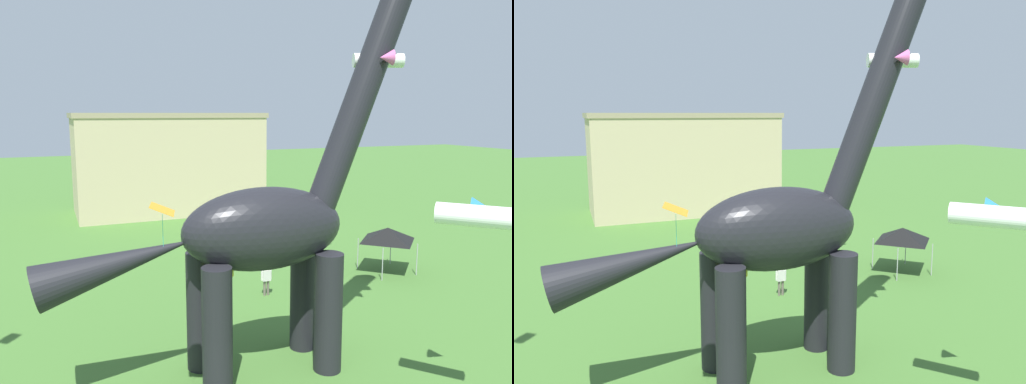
{
  "view_description": "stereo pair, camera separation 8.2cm",
  "coord_description": "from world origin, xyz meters",
  "views": [
    {
      "loc": [
        -5.12,
        -12.11,
        10.41
      ],
      "look_at": [
        2.35,
        5.69,
        7.37
      ],
      "focal_mm": 35.17,
      "sensor_mm": 36.0,
      "label": 1
    },
    {
      "loc": [
        -5.04,
        -12.14,
        10.41
      ],
      "look_at": [
        2.35,
        5.69,
        7.37
      ],
      "focal_mm": 35.17,
      "sensor_mm": 36.0,
      "label": 2
    }
  ],
  "objects": [
    {
      "name": "kite_mid_right",
      "position": [
        0.88,
        5.47,
        4.62
      ],
      "size": [
        0.93,
        0.93,
        0.95
      ],
      "color": "white"
    },
    {
      "name": "dinosaur_sculpture",
      "position": [
        2.57,
        5.55,
        5.91
      ],
      "size": [
        15.64,
        3.31,
        16.34
      ],
      "rotation": [
        0.0,
        0.0,
        0.56
      ],
      "color": "black",
      "rests_on": "ground_plane"
    },
    {
      "name": "kite_high_left",
      "position": [
        7.9,
        5.6,
        12.6
      ],
      "size": [
        2.18,
        2.11,
        0.62
      ],
      "color": "white"
    },
    {
      "name": "kite_far_left",
      "position": [
        13.38,
        18.42,
        6.64
      ],
      "size": [
        1.04,
        0.92,
        1.06
      ],
      "color": "black"
    },
    {
      "name": "festival_canopy_tent",
      "position": [
        15.27,
        14.09,
        2.54
      ],
      "size": [
        3.15,
        3.15,
        3.0
      ],
      "color": "#B2B2B7",
      "rests_on": "ground_plane"
    },
    {
      "name": "kite_far_right",
      "position": [
        7.24,
        -0.66,
        7.29
      ],
      "size": [
        2.58,
        2.51,
        0.73
      ],
      "color": "white"
    },
    {
      "name": "person_vendor_side",
      "position": [
        6.15,
        13.21,
        1.08
      ],
      "size": [
        0.67,
        0.29,
        1.79
      ],
      "rotation": [
        0.0,
        0.0,
        2.24
      ],
      "color": "#6B6056",
      "rests_on": "ground_plane"
    },
    {
      "name": "person_far_spectator",
      "position": [
        9.56,
        12.64,
        0.9
      ],
      "size": [
        0.55,
        0.24,
        1.48
      ],
      "rotation": [
        0.0,
        0.0,
        6.1
      ],
      "color": "#6B6056",
      "rests_on": "ground_plane"
    },
    {
      "name": "background_building_block",
      "position": [
        6.79,
        40.47,
        5.23
      ],
      "size": [
        19.3,
        9.29,
        10.45
      ],
      "color": "#CCB78E",
      "rests_on": "ground_plane"
    },
    {
      "name": "kite_trailing",
      "position": [
        -2.01,
        2.58,
        7.56
      ],
      "size": [
        0.95,
        1.16,
        1.31
      ],
      "color": "orange"
    }
  ]
}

